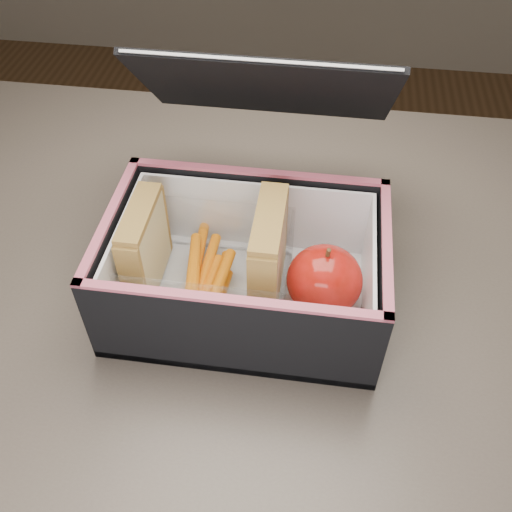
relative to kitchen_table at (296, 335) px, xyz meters
The scene contains 8 objects.
kitchen_table is the anchor object (origin of this frame).
lunch_bag 0.17m from the kitchen_table, 160.95° to the right, with size 0.29×0.32×0.25m.
plastic_tub 0.18m from the kitchen_table, 168.36° to the right, with size 0.18×0.13×0.07m, color white, non-canonical shape.
sandwich_left 0.23m from the kitchen_table, behind, with size 0.03×0.09×0.10m.
sandwich_right 0.17m from the kitchen_table, 149.16° to the right, with size 0.03×0.10×0.11m.
carrot_sticks 0.16m from the kitchen_table, 164.16° to the right, with size 0.06×0.16×0.03m.
paper_napkin 0.12m from the kitchen_table, 47.86° to the right, with size 0.08×0.08×0.01m, color white.
red_apple 0.16m from the kitchen_table, 53.79° to the right, with size 0.10×0.10×0.08m.
Camera 1 is at (0.01, -0.43, 1.26)m, focal length 40.00 mm.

